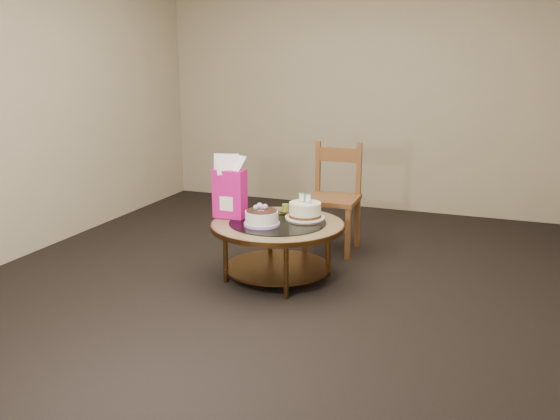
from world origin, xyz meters
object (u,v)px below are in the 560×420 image
at_px(cream_cake, 305,211).
at_px(decorated_cake, 262,218).
at_px(coffee_table, 278,232).
at_px(gift_bag, 230,187).
at_px(dining_chair, 334,197).

bearing_deg(cream_cake, decorated_cake, -117.45).
bearing_deg(coffee_table, decorated_cake, -125.21).
relative_size(decorated_cake, cream_cake, 0.87).
height_order(cream_cake, gift_bag, gift_bag).
height_order(decorated_cake, dining_chair, dining_chair).
height_order(coffee_table, gift_bag, gift_bag).
bearing_deg(gift_bag, coffee_table, -1.35).
bearing_deg(cream_cake, gift_bag, -151.23).
relative_size(gift_bag, dining_chair, 0.52).
xyz_separation_m(gift_bag, dining_chair, (0.59, 0.86, -0.22)).
distance_m(coffee_table, gift_bag, 0.51).
relative_size(cream_cake, gift_bag, 0.63).
xyz_separation_m(cream_cake, dining_chair, (0.03, 0.69, -0.04)).
height_order(gift_bag, dining_chair, gift_bag).
xyz_separation_m(decorated_cake, dining_chair, (0.27, 0.98, -0.03)).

